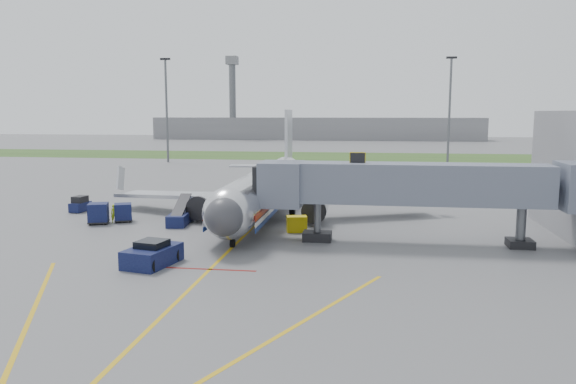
# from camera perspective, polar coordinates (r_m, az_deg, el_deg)

# --- Properties ---
(ground) EXTENTS (400.00, 400.00, 0.00)m
(ground) POSITION_cam_1_polar(r_m,az_deg,el_deg) (39.94, -6.34, -6.25)
(ground) COLOR #565659
(ground) RESTS_ON ground
(grass_strip) EXTENTS (300.00, 25.00, 0.01)m
(grass_strip) POSITION_cam_1_polar(r_m,az_deg,el_deg) (128.19, 3.83, 3.66)
(grass_strip) COLOR #2D4C1E
(grass_strip) RESTS_ON ground
(apron_markings) EXTENTS (21.52, 50.00, 0.01)m
(apron_markings) POSITION_cam_1_polar(r_m,az_deg,el_deg) (33.11, -9.60, -9.35)
(apron_markings) COLOR gold
(apron_markings) RESTS_ON ground
(airliner) EXTENTS (32.10, 35.67, 10.25)m
(airliner) POSITION_cam_1_polar(r_m,az_deg,el_deg) (54.07, -2.32, 0.41)
(airliner) COLOR silver
(airliner) RESTS_ON ground
(jet_bridge) EXTENTS (25.30, 4.00, 6.90)m
(jet_bridge) POSITION_cam_1_polar(r_m,az_deg,el_deg) (42.87, 12.20, 0.68)
(jet_bridge) COLOR slate
(jet_bridge) RESTS_ON ground
(light_mast_left) EXTENTS (2.00, 0.44, 20.40)m
(light_mast_left) POSITION_cam_1_polar(r_m,az_deg,el_deg) (114.59, -12.23, 8.37)
(light_mast_left) COLOR #595B60
(light_mast_left) RESTS_ON ground
(light_mast_right) EXTENTS (2.00, 0.44, 20.40)m
(light_mast_right) POSITION_cam_1_polar(r_m,az_deg,el_deg) (113.45, 16.10, 8.24)
(light_mast_right) COLOR #595B60
(light_mast_right) RESTS_ON ground
(distant_terminal) EXTENTS (120.00, 14.00, 8.00)m
(distant_terminal) POSITION_cam_1_polar(r_m,az_deg,el_deg) (208.46, 2.81, 6.47)
(distant_terminal) COLOR slate
(distant_terminal) RESTS_ON ground
(control_tower) EXTENTS (4.00, 4.00, 30.00)m
(control_tower) POSITION_cam_1_polar(r_m,az_deg,el_deg) (208.61, -5.66, 10.10)
(control_tower) COLOR #595B60
(control_tower) RESTS_ON ground
(pushback_tug) EXTENTS (3.17, 4.34, 1.64)m
(pushback_tug) POSITION_cam_1_polar(r_m,az_deg,el_deg) (37.78, -13.62, -6.20)
(pushback_tug) COLOR #0B0C33
(pushback_tug) RESTS_ON ground
(baggage_tug) EXTENTS (1.45, 2.37, 1.57)m
(baggage_tug) POSITION_cam_1_polar(r_m,az_deg,el_deg) (59.95, -20.36, -1.22)
(baggage_tug) COLOR #0B0C33
(baggage_tug) RESTS_ON ground
(baggage_cart_a) EXTENTS (2.04, 2.04, 1.66)m
(baggage_cart_a) POSITION_cam_1_polar(r_m,az_deg,el_deg) (53.15, -16.40, -2.01)
(baggage_cart_a) COLOR #0B0C33
(baggage_cart_a) RESTS_ON ground
(baggage_cart_b) EXTENTS (2.18, 2.18, 1.85)m
(baggage_cart_b) POSITION_cam_1_polar(r_m,az_deg,el_deg) (52.82, -18.71, -2.07)
(baggage_cart_b) COLOR #0B0C33
(baggage_cart_b) RESTS_ON ground
(baggage_cart_c) EXTENTS (1.92, 1.92, 1.66)m
(baggage_cart_c) POSITION_cam_1_polar(r_m,az_deg,el_deg) (57.30, -8.17, -1.05)
(baggage_cart_c) COLOR #0B0C33
(baggage_cart_c) RESTS_ON ground
(belt_loader) EXTENTS (1.99, 4.97, 2.37)m
(belt_loader) POSITION_cam_1_polar(r_m,az_deg,el_deg) (50.86, -10.92, -2.56)
(belt_loader) COLOR #0B0C33
(belt_loader) RESTS_ON ground
(ground_power_cart) EXTENTS (1.86, 1.44, 1.33)m
(ground_power_cart) POSITION_cam_1_polar(r_m,az_deg,el_deg) (46.72, 0.89, -3.28)
(ground_power_cart) COLOR gold
(ground_power_cart) RESTS_ON ground
(ramp_worker) EXTENTS (0.74, 0.67, 1.69)m
(ramp_worker) POSITION_cam_1_polar(r_m,az_deg,el_deg) (52.75, -17.23, -2.12)
(ramp_worker) COLOR #A7CD18
(ramp_worker) RESTS_ON ground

